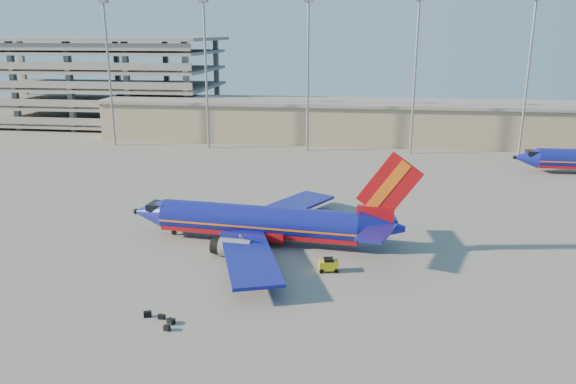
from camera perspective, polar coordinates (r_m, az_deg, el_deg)
name	(u,v)px	position (r m, az deg, el deg)	size (l,w,h in m)	color
ground	(308,230)	(66.56, 2.03, -3.85)	(220.00, 220.00, 0.00)	slate
terminal_building	(384,121)	(121.75, 9.68, 7.09)	(122.00, 16.00, 8.50)	gray
parking_garage	(96,77)	(152.94, -18.95, 11.03)	(62.00, 32.00, 21.40)	slate
light_mast_row	(361,60)	(108.45, 7.45, 13.16)	(101.60, 1.60, 28.65)	gray
aircraft_main	(265,223)	(61.83, -2.32, -3.12)	(32.41, 31.07, 10.98)	navy
baggage_tug	(328,265)	(55.22, 4.13, -7.37)	(2.06, 1.46, 1.35)	gold
luggage_pile	(161,319)	(47.45, -12.81, -12.51)	(2.99, 2.36, 0.50)	black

